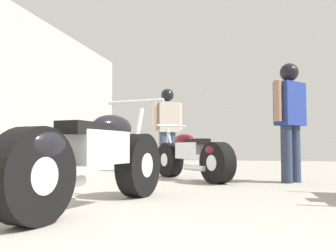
{
  "coord_description": "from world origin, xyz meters",
  "views": [
    {
      "loc": [
        0.38,
        -0.75,
        0.5
      ],
      "look_at": [
        -0.6,
        3.56,
        0.76
      ],
      "focal_mm": 38.14,
      "sensor_mm": 36.0,
      "label": 1
    }
  ],
  "objects_px": {
    "mechanic_in_blue": "(167,122)",
    "motorcycle_maroon_cruiser": "(95,158)",
    "mechanic_with_helmet": "(290,111)",
    "motorcycle_black_naked": "(192,156)"
  },
  "relations": [
    {
      "from": "mechanic_in_blue",
      "to": "motorcycle_maroon_cruiser",
      "type": "bearing_deg",
      "value": -84.99
    },
    {
      "from": "motorcycle_maroon_cruiser",
      "to": "mechanic_with_helmet",
      "type": "xyz_separation_m",
      "value": [
        1.8,
        2.57,
        0.6
      ]
    },
    {
      "from": "motorcycle_black_naked",
      "to": "mechanic_with_helmet",
      "type": "bearing_deg",
      "value": -2.88
    },
    {
      "from": "mechanic_in_blue",
      "to": "mechanic_with_helmet",
      "type": "height_order",
      "value": "mechanic_with_helmet"
    },
    {
      "from": "motorcycle_maroon_cruiser",
      "to": "motorcycle_black_naked",
      "type": "xyz_separation_m",
      "value": [
        0.39,
        2.64,
        -0.05
      ]
    },
    {
      "from": "motorcycle_maroon_cruiser",
      "to": "mechanic_in_blue",
      "type": "bearing_deg",
      "value": 95.01
    },
    {
      "from": "motorcycle_black_naked",
      "to": "mechanic_in_blue",
      "type": "xyz_separation_m",
      "value": [
        -0.77,
        1.7,
        0.65
      ]
    },
    {
      "from": "motorcycle_maroon_cruiser",
      "to": "motorcycle_black_naked",
      "type": "height_order",
      "value": "motorcycle_maroon_cruiser"
    },
    {
      "from": "motorcycle_black_naked",
      "to": "mechanic_in_blue",
      "type": "distance_m",
      "value": 1.98
    },
    {
      "from": "mechanic_with_helmet",
      "to": "motorcycle_black_naked",
      "type": "bearing_deg",
      "value": 177.12
    }
  ]
}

